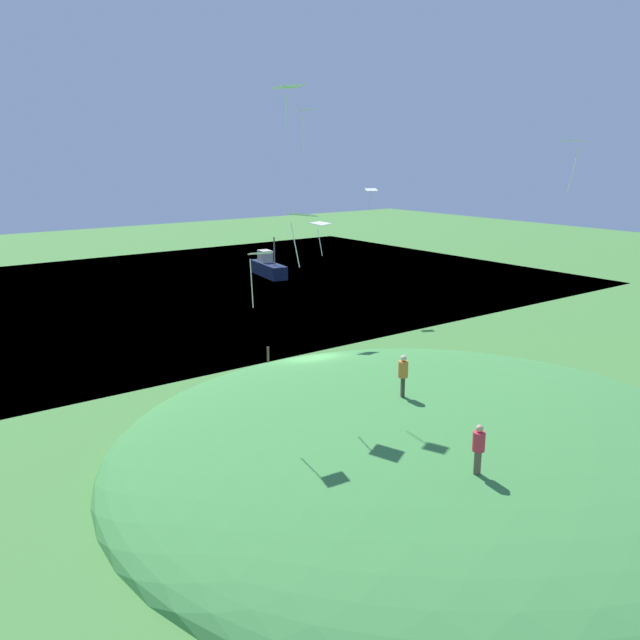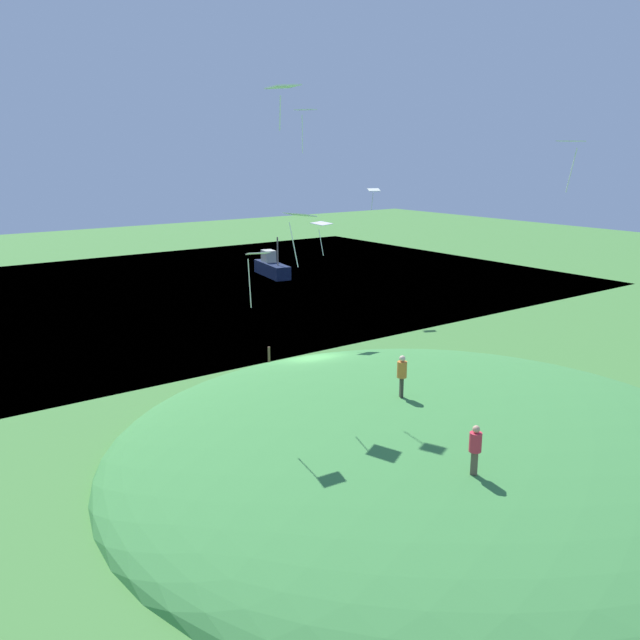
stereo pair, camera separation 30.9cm
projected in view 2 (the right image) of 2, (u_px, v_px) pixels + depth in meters
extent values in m
plane|color=#458039|center=(311.00, 380.00, 36.02)|extent=(160.00, 160.00, 0.00)
cube|color=#3C6383|center=(126.00, 299.00, 56.91)|extent=(45.37, 80.00, 0.40)
ellipsoid|color=#418841|center=(432.00, 454.00, 27.26)|extent=(26.23, 26.48, 4.25)
cube|color=#131F3E|center=(272.00, 270.00, 66.11)|extent=(6.09, 2.56, 1.27)
cube|color=#B1B1A2|center=(269.00, 256.00, 66.59)|extent=(1.69, 1.32, 1.15)
cylinder|color=gray|center=(278.00, 251.00, 64.34)|extent=(0.14, 0.14, 2.73)
cube|color=#38362B|center=(401.00, 387.00, 27.46)|extent=(0.25, 0.21, 0.85)
cylinder|color=orange|center=(402.00, 370.00, 27.28)|extent=(0.54, 0.54, 0.67)
sphere|color=beige|center=(402.00, 359.00, 27.16)|extent=(0.25, 0.25, 0.25)
cube|color=brown|center=(474.00, 463.00, 21.27)|extent=(0.25, 0.22, 0.80)
cylinder|color=#D32E40|center=(475.00, 442.00, 21.09)|extent=(0.55, 0.55, 0.63)
sphere|color=tan|center=(476.00, 429.00, 20.99)|extent=(0.24, 0.24, 0.24)
cube|color=white|center=(306.00, 110.00, 27.31)|extent=(0.96, 0.84, 0.05)
cylinder|color=white|center=(302.00, 134.00, 27.71)|extent=(0.11, 0.11, 1.52)
cube|color=white|center=(374.00, 190.00, 49.28)|extent=(0.90, 1.04, 0.19)
cylinder|color=white|center=(372.00, 202.00, 49.63)|extent=(0.15, 0.08, 1.28)
cube|color=white|center=(283.00, 86.00, 16.64)|extent=(1.08, 0.86, 0.08)
cylinder|color=white|center=(280.00, 113.00, 16.46)|extent=(0.08, 0.05, 0.83)
cube|color=white|center=(300.00, 215.00, 25.59)|extent=(1.27, 1.05, 0.17)
cylinder|color=white|center=(294.00, 245.00, 25.86)|extent=(0.25, 0.28, 1.74)
cube|color=white|center=(322.00, 223.00, 38.02)|extent=(1.21, 1.41, 0.12)
cylinder|color=white|center=(321.00, 243.00, 38.04)|extent=(0.22, 0.22, 1.50)
cube|color=silver|center=(258.00, 253.00, 23.79)|extent=(0.75, 0.92, 0.14)
cylinder|color=silver|center=(250.00, 284.00, 24.14)|extent=(0.15, 0.18, 1.81)
cube|color=silver|center=(571.00, 141.00, 21.40)|extent=(0.58, 0.81, 0.04)
cylinder|color=silver|center=(571.00, 170.00, 21.63)|extent=(0.18, 0.23, 1.41)
cylinder|color=brown|center=(269.00, 356.00, 38.51)|extent=(0.14, 0.14, 1.06)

